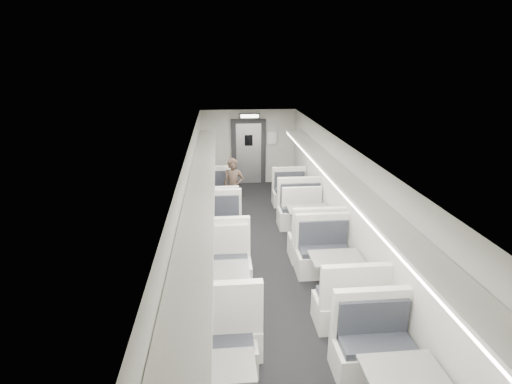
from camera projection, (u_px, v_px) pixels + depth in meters
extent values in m
cube|color=black|center=(272.00, 280.00, 7.61)|extent=(3.00, 12.00, 0.12)
cube|color=silver|center=(274.00, 151.00, 6.79)|extent=(3.00, 12.00, 0.12)
cube|color=#B9B7AD|center=(248.00, 147.00, 12.91)|extent=(3.00, 0.12, 2.40)
cube|color=#B9B7AD|center=(186.00, 222.00, 7.07)|extent=(0.12, 12.00, 2.40)
cube|color=#B9B7AD|center=(357.00, 216.00, 7.34)|extent=(0.12, 12.00, 2.40)
cube|color=silver|center=(219.00, 217.00, 9.86)|extent=(0.99, 0.55, 0.42)
cube|color=#242530|center=(218.00, 207.00, 9.80)|extent=(0.87, 0.44, 0.09)
cube|color=silver|center=(218.00, 200.00, 9.50)|extent=(0.99, 0.11, 0.65)
cube|color=silver|center=(218.00, 198.00, 11.23)|extent=(0.99, 0.55, 0.42)
cube|color=#242530|center=(218.00, 189.00, 11.12)|extent=(0.87, 0.44, 0.09)
cube|color=silver|center=(218.00, 177.00, 11.24)|extent=(0.99, 0.11, 0.65)
cylinder|color=silver|center=(218.00, 203.00, 10.51)|extent=(0.09, 0.09, 0.64)
cylinder|color=silver|center=(219.00, 214.00, 10.61)|extent=(0.33, 0.33, 0.03)
cube|color=slate|center=(218.00, 190.00, 10.39)|extent=(0.82, 0.56, 0.04)
cube|color=silver|center=(219.00, 265.00, 7.58)|extent=(1.06, 0.59, 0.45)
cube|color=#242530|center=(219.00, 251.00, 7.52)|extent=(0.94, 0.47, 0.10)
cube|color=silver|center=(218.00, 243.00, 7.19)|extent=(1.06, 0.12, 0.70)
cube|color=silver|center=(219.00, 231.00, 9.05)|extent=(1.06, 0.59, 0.45)
cube|color=#242530|center=(219.00, 220.00, 8.93)|extent=(0.94, 0.47, 0.10)
cube|color=silver|center=(218.00, 204.00, 9.07)|extent=(1.06, 0.12, 0.70)
cylinder|color=silver|center=(219.00, 241.00, 8.27)|extent=(0.10, 0.10, 0.69)
cylinder|color=silver|center=(219.00, 256.00, 8.38)|extent=(0.36, 0.36, 0.03)
cube|color=slate|center=(218.00, 224.00, 8.15)|extent=(0.88, 0.60, 0.04)
cube|color=silver|center=(220.00, 336.00, 5.63)|extent=(1.15, 0.64, 0.49)
cube|color=#242530|center=(220.00, 317.00, 5.57)|extent=(1.02, 0.51, 0.11)
cube|color=silver|center=(219.00, 308.00, 5.21)|extent=(1.15, 0.13, 0.76)
cube|color=silver|center=(219.00, 274.00, 7.23)|extent=(1.15, 0.64, 0.49)
cube|color=#242530|center=(219.00, 260.00, 7.10)|extent=(1.02, 0.51, 0.11)
cube|color=silver|center=(218.00, 237.00, 7.25)|extent=(1.15, 0.13, 0.76)
cylinder|color=silver|center=(220.00, 294.00, 6.39)|extent=(0.11, 0.11, 0.75)
cylinder|color=silver|center=(220.00, 313.00, 6.51)|extent=(0.39, 0.39, 0.03)
cube|color=slate|center=(219.00, 271.00, 6.25)|extent=(0.96, 0.65, 0.04)
cube|color=silver|center=(221.00, 355.00, 5.33)|extent=(0.98, 0.54, 0.42)
cube|color=#242530|center=(220.00, 341.00, 5.22)|extent=(0.87, 0.43, 0.09)
cube|color=silver|center=(219.00, 313.00, 5.34)|extent=(0.98, 0.11, 0.65)
cube|color=slate|center=(220.00, 367.00, 4.50)|extent=(0.81, 0.55, 0.04)
cube|color=silver|center=(299.00, 217.00, 9.91)|extent=(0.96, 0.53, 0.41)
cube|color=#242530|center=(300.00, 207.00, 9.86)|extent=(0.85, 0.43, 0.09)
cube|color=silver|center=(302.00, 200.00, 9.56)|extent=(0.96, 0.11, 0.63)
cube|color=silver|center=(290.00, 198.00, 11.24)|extent=(0.96, 0.53, 0.41)
cube|color=#242530|center=(290.00, 190.00, 11.14)|extent=(0.85, 0.43, 0.09)
cube|color=silver|center=(289.00, 178.00, 11.26)|extent=(0.96, 0.11, 0.63)
cylinder|color=silver|center=(294.00, 203.00, 10.54)|extent=(0.09, 0.09, 0.62)
cylinder|color=silver|center=(294.00, 213.00, 10.64)|extent=(0.33, 0.33, 0.03)
cube|color=slate|center=(295.00, 190.00, 10.43)|extent=(0.80, 0.54, 0.04)
cube|color=silver|center=(316.00, 247.00, 8.27)|extent=(1.10, 0.61, 0.47)
cube|color=#242530|center=(316.00, 234.00, 8.21)|extent=(0.98, 0.49, 0.10)
cube|color=silver|center=(320.00, 225.00, 7.87)|extent=(1.10, 0.12, 0.73)
cube|color=silver|center=(300.00, 217.00, 9.80)|extent=(1.10, 0.61, 0.47)
cube|color=#242530|center=(301.00, 207.00, 9.68)|extent=(0.98, 0.49, 0.10)
cube|color=silver|center=(299.00, 191.00, 9.82)|extent=(1.10, 0.12, 0.73)
cylinder|color=silver|center=(308.00, 226.00, 9.00)|extent=(0.10, 0.10, 0.72)
cylinder|color=silver|center=(307.00, 240.00, 9.11)|extent=(0.37, 0.37, 0.03)
cube|color=slate|center=(308.00, 209.00, 8.87)|extent=(0.91, 0.62, 0.04)
cube|color=silver|center=(348.00, 311.00, 6.22)|extent=(1.06, 0.59, 0.45)
cube|color=#242530|center=(349.00, 295.00, 6.16)|extent=(0.94, 0.47, 0.10)
cube|color=silver|center=(356.00, 286.00, 5.83)|extent=(1.06, 0.12, 0.70)
cube|color=silver|center=(323.00, 262.00, 7.69)|extent=(1.06, 0.59, 0.45)
cube|color=#242530|center=(324.00, 250.00, 7.58)|extent=(0.94, 0.47, 0.10)
cube|color=silver|center=(322.00, 230.00, 7.71)|extent=(1.06, 0.12, 0.70)
cylinder|color=silver|center=(335.00, 278.00, 6.92)|extent=(0.10, 0.10, 0.69)
cylinder|color=silver|center=(334.00, 294.00, 7.03)|extent=(0.36, 0.36, 0.03)
cube|color=slate|center=(336.00, 258.00, 6.79)|extent=(0.88, 0.60, 0.04)
cube|color=silver|center=(373.00, 359.00, 5.25)|extent=(1.05, 0.59, 0.45)
cube|color=#242530|center=(376.00, 343.00, 5.13)|extent=(0.94, 0.47, 0.10)
cube|color=silver|center=(371.00, 312.00, 5.26)|extent=(1.05, 0.12, 0.70)
cube|color=slate|center=(404.00, 372.00, 4.35)|extent=(0.88, 0.60, 0.04)
imported|color=black|center=(233.00, 187.00, 10.36)|extent=(0.58, 0.41, 1.52)
cube|color=black|center=(198.00, 165.00, 10.23)|extent=(0.02, 1.18, 0.84)
cube|color=black|center=(193.00, 192.00, 8.15)|extent=(0.02, 1.18, 0.84)
cube|color=black|center=(186.00, 239.00, 6.08)|extent=(0.02, 1.18, 0.84)
cube|color=black|center=(170.00, 334.00, 4.01)|extent=(0.02, 1.18, 0.84)
cube|color=silver|center=(201.00, 189.00, 6.58)|extent=(0.46, 10.40, 0.05)
cube|color=white|center=(213.00, 191.00, 6.61)|extent=(0.05, 10.20, 0.04)
cube|color=silver|center=(349.00, 184.00, 6.80)|extent=(0.46, 10.40, 0.05)
cube|color=white|center=(338.00, 187.00, 6.80)|extent=(0.05, 10.20, 0.04)
cube|color=black|center=(249.00, 152.00, 12.85)|extent=(1.10, 0.10, 2.10)
cube|color=silver|center=(249.00, 154.00, 12.83)|extent=(0.80, 0.05, 1.95)
cube|color=black|center=(249.00, 140.00, 12.65)|extent=(0.25, 0.02, 0.35)
cube|color=black|center=(250.00, 116.00, 11.99)|extent=(0.62, 0.10, 0.16)
cube|color=white|center=(250.00, 116.00, 11.93)|extent=(0.54, 0.02, 0.10)
cube|color=silver|center=(272.00, 138.00, 12.75)|extent=(0.32, 0.02, 0.40)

